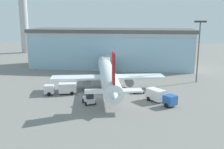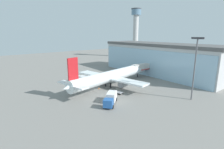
{
  "view_description": "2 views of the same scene",
  "coord_description": "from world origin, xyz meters",
  "px_view_note": "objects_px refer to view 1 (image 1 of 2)",
  "views": [
    {
      "loc": [
        7.73,
        -57.19,
        18.03
      ],
      "look_at": [
        2.5,
        7.63,
        3.41
      ],
      "focal_mm": 42.0,
      "sensor_mm": 36.0,
      "label": 1
    },
    {
      "loc": [
        46.06,
        -30.37,
        17.65
      ],
      "look_at": [
        2.31,
        6.16,
        4.24
      ],
      "focal_mm": 28.0,
      "sensor_mm": 36.0,
      "label": 2
    }
  ],
  "objects_px": {
    "airplane": "(108,75)",
    "safety_cone_nose": "(105,93)",
    "jet_bridge": "(109,60)",
    "fuel_truck": "(160,96)",
    "safety_cone_wingtip": "(59,87)",
    "baggage_cart": "(138,91)",
    "pushback_tug": "(89,99)",
    "control_tower": "(23,9)",
    "catering_truck": "(62,88)",
    "apron_light_mast": "(199,46)"
  },
  "relations": [
    {
      "from": "jet_bridge",
      "to": "control_tower",
      "type": "xyz_separation_m",
      "value": [
        -45.72,
        43.23,
        17.02
      ]
    },
    {
      "from": "apron_light_mast",
      "to": "safety_cone_nose",
      "type": "relative_size",
      "value": 30.49
    },
    {
      "from": "control_tower",
      "to": "baggage_cart",
      "type": "bearing_deg",
      "value": -50.44
    },
    {
      "from": "jet_bridge",
      "to": "safety_cone_wingtip",
      "type": "height_order",
      "value": "jet_bridge"
    },
    {
      "from": "fuel_truck",
      "to": "safety_cone_nose",
      "type": "bearing_deg",
      "value": -151.6
    },
    {
      "from": "baggage_cart",
      "to": "safety_cone_wingtip",
      "type": "height_order",
      "value": "baggage_cart"
    },
    {
      "from": "jet_bridge",
      "to": "fuel_truck",
      "type": "height_order",
      "value": "jet_bridge"
    },
    {
      "from": "jet_bridge",
      "to": "catering_truck",
      "type": "relative_size",
      "value": 1.74
    },
    {
      "from": "apron_light_mast",
      "to": "fuel_truck",
      "type": "distance_m",
      "value": 23.88
    },
    {
      "from": "apron_light_mast",
      "to": "airplane",
      "type": "relative_size",
      "value": 0.42
    },
    {
      "from": "jet_bridge",
      "to": "safety_cone_wingtip",
      "type": "bearing_deg",
      "value": 155.23
    },
    {
      "from": "airplane",
      "to": "control_tower",
      "type": "bearing_deg",
      "value": 27.77
    },
    {
      "from": "fuel_truck",
      "to": "baggage_cart",
      "type": "xyz_separation_m",
      "value": [
        -4.48,
        6.69,
        -0.97
      ]
    },
    {
      "from": "control_tower",
      "to": "safety_cone_nose",
      "type": "relative_size",
      "value": 64.52
    },
    {
      "from": "jet_bridge",
      "to": "pushback_tug",
      "type": "height_order",
      "value": "jet_bridge"
    },
    {
      "from": "baggage_cart",
      "to": "airplane",
      "type": "bearing_deg",
      "value": 140.9
    },
    {
      "from": "safety_cone_wingtip",
      "to": "catering_truck",
      "type": "bearing_deg",
      "value": -69.0
    },
    {
      "from": "safety_cone_wingtip",
      "to": "airplane",
      "type": "bearing_deg",
      "value": 3.4
    },
    {
      "from": "safety_cone_wingtip",
      "to": "jet_bridge",
      "type": "bearing_deg",
      "value": 61.2
    },
    {
      "from": "airplane",
      "to": "baggage_cart",
      "type": "relative_size",
      "value": 13.15
    },
    {
      "from": "control_tower",
      "to": "airplane",
      "type": "bearing_deg",
      "value": -52.88
    },
    {
      "from": "apron_light_mast",
      "to": "catering_truck",
      "type": "xyz_separation_m",
      "value": [
        -34.19,
        -14.52,
        -8.62
      ]
    },
    {
      "from": "pushback_tug",
      "to": "control_tower",
      "type": "bearing_deg",
      "value": 4.86
    },
    {
      "from": "fuel_truck",
      "to": "baggage_cart",
      "type": "height_order",
      "value": "fuel_truck"
    },
    {
      "from": "catering_truck",
      "to": "safety_cone_wingtip",
      "type": "bearing_deg",
      "value": -80.51
    },
    {
      "from": "baggage_cart",
      "to": "safety_cone_wingtip",
      "type": "xyz_separation_m",
      "value": [
        -20.05,
        3.29,
        -0.23
      ]
    },
    {
      "from": "airplane",
      "to": "safety_cone_nose",
      "type": "distance_m",
      "value": 6.54
    },
    {
      "from": "jet_bridge",
      "to": "apron_light_mast",
      "type": "height_order",
      "value": "apron_light_mast"
    },
    {
      "from": "control_tower",
      "to": "safety_cone_wingtip",
      "type": "bearing_deg",
      "value": -61.12
    },
    {
      "from": "apron_light_mast",
      "to": "safety_cone_nose",
      "type": "xyz_separation_m",
      "value": [
        -24.0,
        -13.86,
        -9.81
      ]
    },
    {
      "from": "control_tower",
      "to": "pushback_tug",
      "type": "distance_m",
      "value": 89.38
    },
    {
      "from": "catering_truck",
      "to": "pushback_tug",
      "type": "relative_size",
      "value": 2.07
    },
    {
      "from": "airplane",
      "to": "safety_cone_wingtip",
      "type": "xyz_separation_m",
      "value": [
        -12.4,
        -0.74,
        -3.2
      ]
    },
    {
      "from": "airplane",
      "to": "pushback_tug",
      "type": "bearing_deg",
      "value": 158.24
    },
    {
      "from": "pushback_tug",
      "to": "safety_cone_nose",
      "type": "distance_m",
      "value": 7.33
    },
    {
      "from": "pushback_tug",
      "to": "safety_cone_wingtip",
      "type": "height_order",
      "value": "pushback_tug"
    },
    {
      "from": "apron_light_mast",
      "to": "fuel_truck",
      "type": "xyz_separation_m",
      "value": [
        -11.83,
        -18.87,
        -8.62
      ]
    },
    {
      "from": "jet_bridge",
      "to": "safety_cone_wingtip",
      "type": "distance_m",
      "value": 23.01
    },
    {
      "from": "catering_truck",
      "to": "safety_cone_nose",
      "type": "relative_size",
      "value": 13.8
    },
    {
      "from": "safety_cone_wingtip",
      "to": "pushback_tug",
      "type": "bearing_deg",
      "value": -50.61
    },
    {
      "from": "fuel_truck",
      "to": "control_tower",
      "type": "bearing_deg",
      "value": 179.85
    },
    {
      "from": "baggage_cart",
      "to": "pushback_tug",
      "type": "height_order",
      "value": "pushback_tug"
    },
    {
      "from": "airplane",
      "to": "catering_truck",
      "type": "distance_m",
      "value": 12.22
    },
    {
      "from": "control_tower",
      "to": "safety_cone_nose",
      "type": "distance_m",
      "value": 85.42
    },
    {
      "from": "fuel_truck",
      "to": "safety_cone_nose",
      "type": "relative_size",
      "value": 12.81
    },
    {
      "from": "fuel_truck",
      "to": "pushback_tug",
      "type": "bearing_deg",
      "value": -122.44
    },
    {
      "from": "baggage_cart",
      "to": "pushback_tug",
      "type": "distance_m",
      "value": 13.41
    },
    {
      "from": "apron_light_mast",
      "to": "airplane",
      "type": "bearing_deg",
      "value": -161.21
    },
    {
      "from": "apron_light_mast",
      "to": "baggage_cart",
      "type": "distance_m",
      "value": 22.49
    },
    {
      "from": "fuel_truck",
      "to": "safety_cone_wingtip",
      "type": "relative_size",
      "value": 12.81
    }
  ]
}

